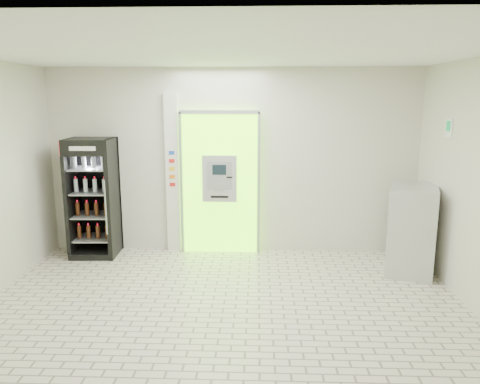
{
  "coord_description": "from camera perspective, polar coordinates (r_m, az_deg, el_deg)",
  "views": [
    {
      "loc": [
        0.4,
        -5.05,
        2.55
      ],
      "look_at": [
        0.17,
        1.2,
        1.26
      ],
      "focal_mm": 35.0,
      "sensor_mm": 36.0,
      "label": 1
    }
  ],
  "objects": [
    {
      "name": "ground",
      "position": [
        5.67,
        -2.24,
        -15.07
      ],
      "size": [
        6.0,
        6.0,
        0.0
      ],
      "primitive_type": "plane",
      "color": "beige",
      "rests_on": "ground"
    },
    {
      "name": "room_shell",
      "position": [
        5.12,
        -2.4,
        3.7
      ],
      "size": [
        6.0,
        6.0,
        6.0
      ],
      "color": "beige",
      "rests_on": "ground"
    },
    {
      "name": "atm_assembly",
      "position": [
        7.62,
        -2.43,
        1.21
      ],
      "size": [
        1.3,
        0.24,
        2.33
      ],
      "color": "#77FD11",
      "rests_on": "ground"
    },
    {
      "name": "pillar",
      "position": [
        7.73,
        -8.2,
        2.22
      ],
      "size": [
        0.22,
        0.11,
        2.6
      ],
      "color": "silver",
      "rests_on": "ground"
    },
    {
      "name": "beverage_cooler",
      "position": [
        7.87,
        -17.42,
        -0.92
      ],
      "size": [
        0.74,
        0.69,
        1.9
      ],
      "rotation": [
        0.0,
        0.0,
        0.04
      ],
      "color": "black",
      "rests_on": "ground"
    },
    {
      "name": "steel_cabinet",
      "position": [
        7.31,
        20.17,
        -4.22
      ],
      "size": [
        0.93,
        1.11,
        1.28
      ],
      "rotation": [
        0.0,
        0.0,
        -0.32
      ],
      "color": "#B4B7BC",
      "rests_on": "ground"
    },
    {
      "name": "exit_sign",
      "position": [
        6.96,
        24.12,
        7.12
      ],
      "size": [
        0.02,
        0.22,
        0.26
      ],
      "color": "white",
      "rests_on": "room_shell"
    }
  ]
}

